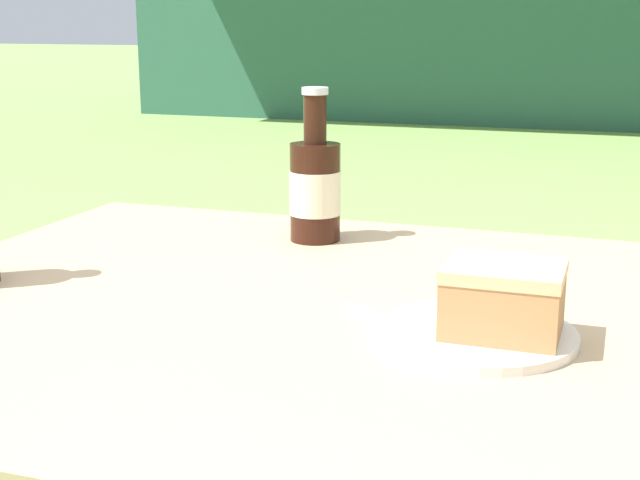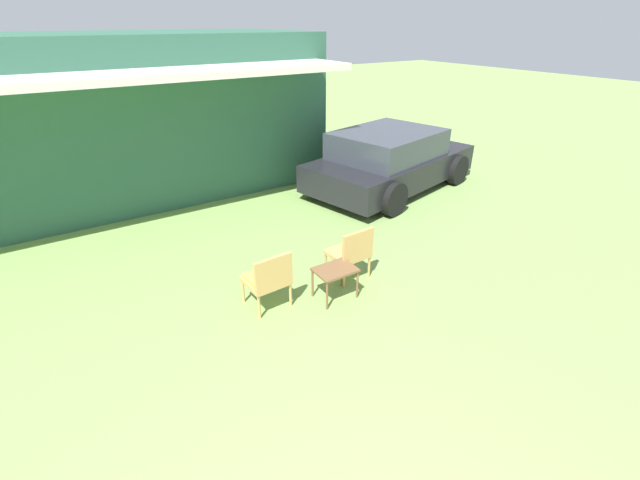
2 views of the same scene
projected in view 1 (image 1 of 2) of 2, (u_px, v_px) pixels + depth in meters
The scene contains 4 objects.
patio_table at pixel (291, 351), 1.02m from camera, with size 1.00×0.86×0.70m.
cake_on_plate at pixel (494, 311), 0.88m from camera, with size 0.20×0.20×0.08m.
cola_bottle_near at pixel (315, 187), 1.28m from camera, with size 0.07×0.07×0.22m.
fork at pixel (416, 327), 0.92m from camera, with size 0.18×0.09×0.01m.
Camera 1 is at (0.35, -0.90, 1.01)m, focal length 50.00 mm.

